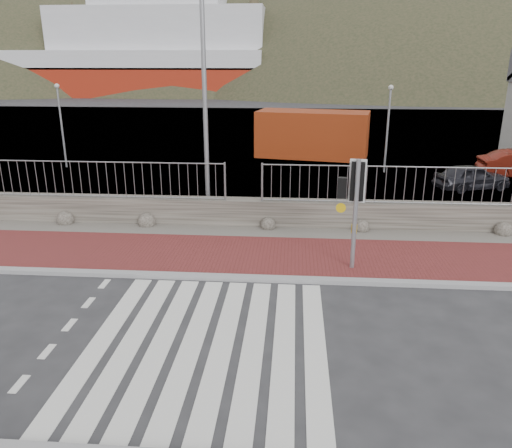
# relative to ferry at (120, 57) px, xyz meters

# --- Properties ---
(ground) EXTENTS (220.00, 220.00, 0.00)m
(ground) POSITION_rel_ferry_xyz_m (24.65, -67.90, -5.36)
(ground) COLOR #28282B
(ground) RESTS_ON ground
(sidewalk_far) EXTENTS (40.00, 3.00, 0.08)m
(sidewalk_far) POSITION_rel_ferry_xyz_m (24.65, -63.40, -5.32)
(sidewalk_far) COLOR maroon
(sidewalk_far) RESTS_ON ground
(kerb_far) EXTENTS (40.00, 0.25, 0.12)m
(kerb_far) POSITION_rel_ferry_xyz_m (24.65, -64.90, -5.31)
(kerb_far) COLOR gray
(kerb_far) RESTS_ON ground
(zebra_crossing) EXTENTS (4.62, 5.60, 0.01)m
(zebra_crossing) POSITION_rel_ferry_xyz_m (24.65, -67.90, -5.36)
(zebra_crossing) COLOR silver
(zebra_crossing) RESTS_ON ground
(gravel_strip) EXTENTS (40.00, 1.50, 0.06)m
(gravel_strip) POSITION_rel_ferry_xyz_m (24.65, -61.40, -5.33)
(gravel_strip) COLOR #59544C
(gravel_strip) RESTS_ON ground
(stone_wall) EXTENTS (40.00, 0.60, 0.90)m
(stone_wall) POSITION_rel_ferry_xyz_m (24.65, -60.60, -4.91)
(stone_wall) COLOR #413D36
(stone_wall) RESTS_ON ground
(railing) EXTENTS (18.07, 0.07, 1.22)m
(railing) POSITION_rel_ferry_xyz_m (24.65, -60.75, -3.54)
(railing) COLOR gray
(railing) RESTS_ON stone_wall
(quay) EXTENTS (120.00, 40.00, 0.50)m
(quay) POSITION_rel_ferry_xyz_m (24.65, -40.00, -5.36)
(quay) COLOR #4C4C4F
(quay) RESTS_ON ground
(water) EXTENTS (220.00, 50.00, 0.05)m
(water) POSITION_rel_ferry_xyz_m (24.65, -5.00, -5.36)
(water) COLOR #3F4C54
(water) RESTS_ON ground
(ferry) EXTENTS (50.00, 16.00, 20.00)m
(ferry) POSITION_rel_ferry_xyz_m (0.00, 0.00, 0.00)
(ferry) COLOR maroon
(ferry) RESTS_ON ground
(hills_backdrop) EXTENTS (254.00, 90.00, 100.00)m
(hills_backdrop) POSITION_rel_ferry_xyz_m (31.40, 20.00, -28.42)
(hills_backdrop) COLOR #252D1B
(hills_backdrop) RESTS_ON ground
(traffic_signal_far) EXTENTS (0.71, 0.30, 2.95)m
(traffic_signal_far) POSITION_rel_ferry_xyz_m (27.80, -64.05, -3.22)
(traffic_signal_far) COLOR gray
(traffic_signal_far) RESTS_ON ground
(streetlight) EXTENTS (1.81, 0.70, 8.72)m
(streetlight) POSITION_rel_ferry_xyz_m (23.45, -59.76, -0.45)
(streetlight) COLOR gray
(streetlight) RESTS_ON ground
(shipping_container) EXTENTS (6.42, 3.62, 2.52)m
(shipping_container) POSITION_rel_ferry_xyz_m (27.24, -48.20, -4.10)
(shipping_container) COLOR maroon
(shipping_container) RESTS_ON ground
(car_a) EXTENTS (3.41, 2.19, 1.08)m
(car_a) POSITION_rel_ferry_xyz_m (33.76, -55.11, -4.82)
(car_a) COLOR black
(car_a) RESTS_ON ground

